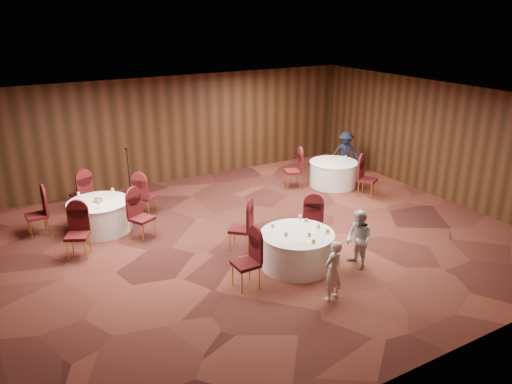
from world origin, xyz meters
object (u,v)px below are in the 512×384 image
woman_a (333,271)px  mic_stand (130,188)px  table_left (100,216)px  table_main (297,249)px  table_right (333,173)px  man_c (345,153)px  woman_b (359,239)px

woman_a → mic_stand: bearing=-86.1°
table_left → table_main: bearing=-51.1°
table_right → woman_a: size_ratio=1.22×
man_c → mic_stand: bearing=-151.0°
woman_b → mic_stand: bearing=-147.3°
woman_a → man_c: (4.97, 5.69, 0.11)m
table_right → woman_b: (-2.72, -4.26, 0.25)m
mic_stand → man_c: (6.77, -0.85, 0.24)m
man_c → woman_a: bearing=-95.0°
table_left → man_c: bearing=3.4°
table_right → mic_stand: bearing=165.0°
mic_stand → woman_b: bearing=-62.5°
woman_b → man_c: (3.74, 4.96, 0.08)m
table_left → woman_b: woman_b is taller
table_right → woman_a: bearing=-128.4°
table_main → woman_a: (-0.16, -1.38, 0.21)m
table_main → table_right: bearing=43.6°
table_main → table_left: 4.93m
mic_stand → table_left: bearing=-130.8°
table_main → mic_stand: mic_stand is taller
table_main → man_c: size_ratio=1.09×
man_c → table_main: bearing=-102.1°
woman_a → table_main: bearing=-107.9°
man_c → table_right: bearing=-109.4°
table_left → mic_stand: size_ratio=0.93×
table_left → man_c: (7.91, 0.47, 0.32)m
table_left → mic_stand: (1.14, 1.32, 0.08)m
table_main → table_left: same height
table_left → woman_a: size_ratio=1.25×
mic_stand → table_main: bearing=-69.2°
table_right → man_c: (1.02, 0.70, 0.32)m
table_left → woman_a: (2.94, -5.22, 0.21)m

